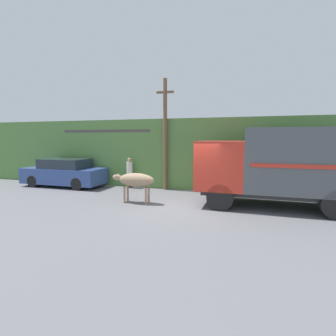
{
  "coord_description": "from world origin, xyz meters",
  "views": [
    {
      "loc": [
        2.3,
        -9.73,
        2.69
      ],
      "look_at": [
        -0.95,
        0.63,
        1.46
      ],
      "focal_mm": 28.0,
      "sensor_mm": 36.0,
      "label": 1
    }
  ],
  "objects_px": {
    "cargo_truck": "(281,164)",
    "parked_suv": "(64,173)",
    "brown_cow": "(135,180)",
    "pedestrian_on_hill": "(130,171)",
    "utility_pole": "(165,133)"
  },
  "relations": [
    {
      "from": "pedestrian_on_hill",
      "to": "utility_pole",
      "type": "relative_size",
      "value": 0.29
    },
    {
      "from": "cargo_truck",
      "to": "brown_cow",
      "type": "xyz_separation_m",
      "value": [
        -5.67,
        -0.95,
        -0.76
      ]
    },
    {
      "from": "brown_cow",
      "to": "pedestrian_on_hill",
      "type": "bearing_deg",
      "value": 115.38
    },
    {
      "from": "cargo_truck",
      "to": "pedestrian_on_hill",
      "type": "height_order",
      "value": "cargo_truck"
    },
    {
      "from": "cargo_truck",
      "to": "brown_cow",
      "type": "relative_size",
      "value": 3.27
    },
    {
      "from": "parked_suv",
      "to": "utility_pole",
      "type": "height_order",
      "value": "utility_pole"
    },
    {
      "from": "cargo_truck",
      "to": "pedestrian_on_hill",
      "type": "distance_m",
      "value": 7.7
    },
    {
      "from": "brown_cow",
      "to": "parked_suv",
      "type": "bearing_deg",
      "value": 152.82
    },
    {
      "from": "brown_cow",
      "to": "utility_pole",
      "type": "distance_m",
      "value": 3.73
    },
    {
      "from": "cargo_truck",
      "to": "utility_pole",
      "type": "distance_m",
      "value": 5.94
    },
    {
      "from": "brown_cow",
      "to": "parked_suv",
      "type": "distance_m",
      "value": 5.88
    },
    {
      "from": "cargo_truck",
      "to": "brown_cow",
      "type": "distance_m",
      "value": 5.8
    },
    {
      "from": "pedestrian_on_hill",
      "to": "parked_suv",
      "type": "bearing_deg",
      "value": -4.85
    },
    {
      "from": "brown_cow",
      "to": "parked_suv",
      "type": "relative_size",
      "value": 0.41
    },
    {
      "from": "cargo_truck",
      "to": "parked_suv",
      "type": "relative_size",
      "value": 1.33
    }
  ]
}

